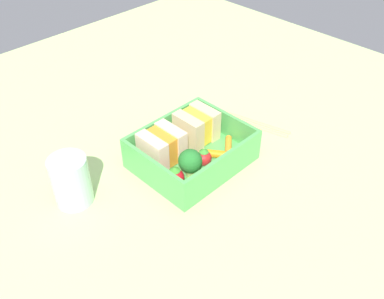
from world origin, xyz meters
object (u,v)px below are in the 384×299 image
at_px(broccoli_floret, 190,162).
at_px(carrot_stick_far_left, 228,145).
at_px(sandwich_center_left, 197,126).
at_px(sandwich_left, 162,147).
at_px(drinking_glass, 71,181).
at_px(carrot_stick_left, 220,154).
at_px(chopstick_pair, 240,118).
at_px(strawberry_far_left, 175,177).
at_px(strawberry_left, 205,157).

distance_m(broccoli_floret, carrot_stick_far_left, 0.10).
bearing_deg(sandwich_center_left, sandwich_left, 180.00).
bearing_deg(drinking_glass, carrot_stick_left, -24.16).
bearing_deg(broccoli_floret, chopstick_pair, 15.50).
distance_m(strawberry_far_left, carrot_stick_left, 0.10).
bearing_deg(carrot_stick_left, carrot_stick_far_left, 12.55).
xyz_separation_m(carrot_stick_left, carrot_stick_far_left, (0.03, 0.01, -0.00)).
height_order(broccoli_floret, drinking_glass, drinking_glass).
xyz_separation_m(sandwich_left, carrot_stick_left, (0.07, -0.06, -0.02)).
xyz_separation_m(strawberry_left, carrot_stick_left, (0.03, -0.01, -0.01)).
distance_m(sandwich_center_left, drinking_glass, 0.23).
height_order(carrot_stick_far_left, chopstick_pair, carrot_stick_far_left).
distance_m(strawberry_far_left, broccoli_floret, 0.03).
bearing_deg(sandwich_left, broccoli_floret, -84.37).
bearing_deg(sandwich_center_left, carrot_stick_far_left, -69.82).
xyz_separation_m(sandwich_left, sandwich_center_left, (0.08, 0.00, 0.00)).
bearing_deg(broccoli_floret, carrot_stick_left, -3.55).
bearing_deg(sandwich_left, drinking_glass, 166.55).
height_order(strawberry_left, drinking_glass, drinking_glass).
bearing_deg(sandwich_center_left, carrot_stick_left, -98.03).
xyz_separation_m(strawberry_far_left, strawberry_left, (0.07, 0.00, -0.00)).
bearing_deg(broccoli_floret, carrot_stick_far_left, 1.53).
bearing_deg(carrot_stick_left, strawberry_far_left, 176.84).
xyz_separation_m(sandwich_left, strawberry_left, (0.04, -0.05, -0.01)).
distance_m(sandwich_left, drinking_glass, 0.15).
relative_size(sandwich_center_left, chopstick_pair, 0.31).
bearing_deg(broccoli_floret, sandwich_center_left, 38.43).
bearing_deg(carrot_stick_left, sandwich_center_left, 81.97).
bearing_deg(broccoli_floret, sandwich_left, 95.63).
bearing_deg(drinking_glass, strawberry_left, -25.56).
height_order(sandwich_left, carrot_stick_left, sandwich_left).
xyz_separation_m(carrot_stick_far_left, drinking_glass, (-0.25, 0.09, 0.02)).
distance_m(sandwich_center_left, strawberry_left, 0.07).
distance_m(broccoli_floret, chopstick_pair, 0.20).
relative_size(sandwich_left, broccoli_floret, 1.27).
bearing_deg(carrot_stick_left, chopstick_pair, 24.65).
bearing_deg(chopstick_pair, sandwich_left, 177.95).
bearing_deg(carrot_stick_far_left, drinking_glass, 159.76).
distance_m(strawberry_left, carrot_stick_far_left, 0.06).
distance_m(strawberry_left, carrot_stick_left, 0.03).
bearing_deg(carrot_stick_left, broccoli_floret, 176.45).
height_order(carrot_stick_left, carrot_stick_far_left, carrot_stick_left).
relative_size(carrot_stick_far_left, drinking_glass, 0.53).
relative_size(sandwich_center_left, drinking_glass, 0.77).
bearing_deg(chopstick_pair, carrot_stick_left, -155.35).
xyz_separation_m(strawberry_far_left, carrot_stick_far_left, (0.12, 0.00, -0.01)).
xyz_separation_m(carrot_stick_left, drinking_glass, (-0.22, 0.10, 0.02)).
distance_m(sandwich_left, chopstick_pair, 0.19).
xyz_separation_m(strawberry_far_left, carrot_stick_left, (0.10, -0.01, -0.01)).
height_order(broccoli_floret, carrot_stick_left, broccoli_floret).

